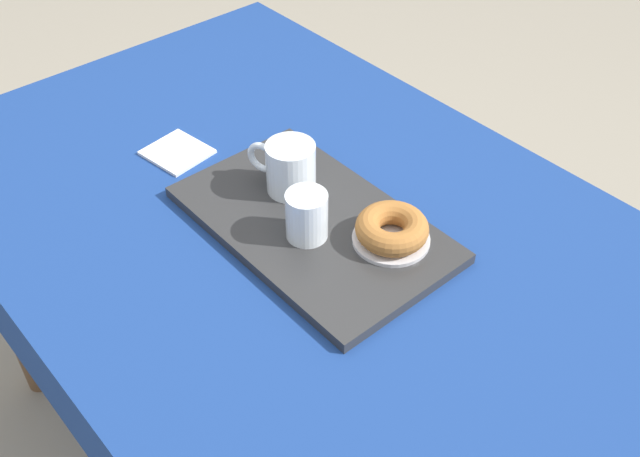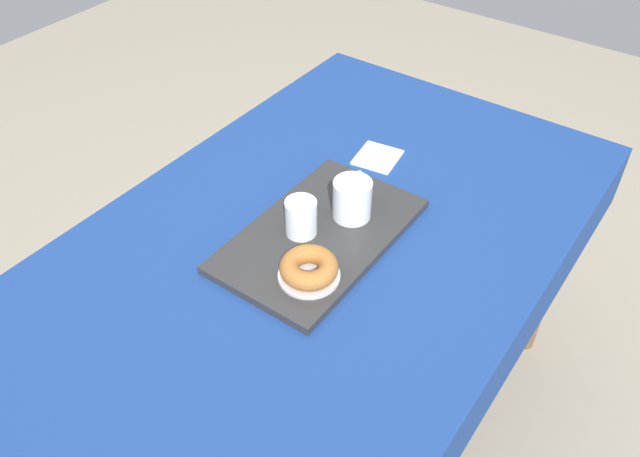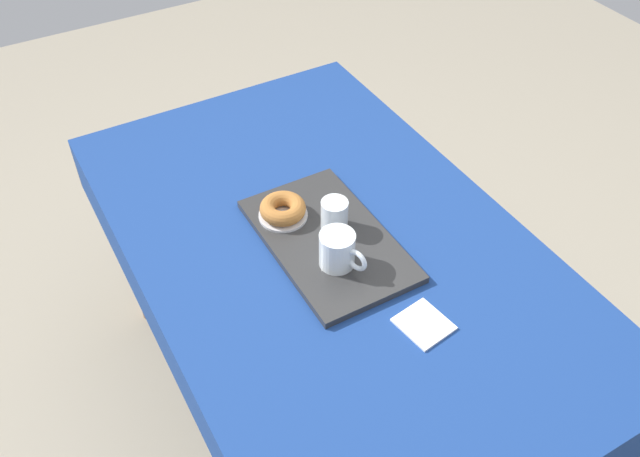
% 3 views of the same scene
% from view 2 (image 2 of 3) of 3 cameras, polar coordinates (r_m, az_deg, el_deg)
% --- Properties ---
extents(ground_plane, '(6.00, 6.00, 0.00)m').
position_cam_2_polar(ground_plane, '(2.01, -0.16, -17.19)').
color(ground_plane, gray).
extents(dining_table, '(1.50, 0.92, 0.77)m').
position_cam_2_polar(dining_table, '(1.47, -0.21, -3.40)').
color(dining_table, navy).
rests_on(dining_table, ground).
extents(serving_tray, '(0.47, 0.28, 0.02)m').
position_cam_2_polar(serving_tray, '(1.40, 0.08, -0.48)').
color(serving_tray, '#2D2D2D').
rests_on(serving_tray, dining_table).
extents(tea_mug_left, '(0.13, 0.09, 0.09)m').
position_cam_2_polar(tea_mug_left, '(1.41, 2.88, 2.56)').
color(tea_mug_left, white).
rests_on(tea_mug_left, serving_tray).
extents(water_glass_near, '(0.07, 0.07, 0.08)m').
position_cam_2_polar(water_glass_near, '(1.37, -1.68, 0.84)').
color(water_glass_near, white).
rests_on(water_glass_near, serving_tray).
extents(donut_plate_left, '(0.13, 0.13, 0.01)m').
position_cam_2_polar(donut_plate_left, '(1.29, -0.98, -4.18)').
color(donut_plate_left, silver).
rests_on(donut_plate_left, serving_tray).
extents(sugar_donut_left, '(0.12, 0.12, 0.04)m').
position_cam_2_polar(sugar_donut_left, '(1.28, -0.99, -3.45)').
color(sugar_donut_left, '#A3662D').
rests_on(sugar_donut_left, donut_plate_left).
extents(paper_napkin, '(0.12, 0.12, 0.01)m').
position_cam_2_polar(paper_napkin, '(1.65, 5.10, 6.28)').
color(paper_napkin, white).
rests_on(paper_napkin, dining_table).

